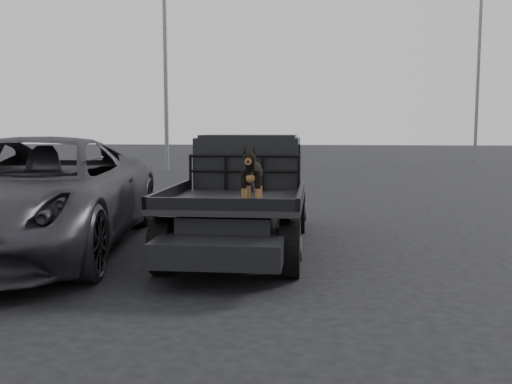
# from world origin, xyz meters

# --- Properties ---
(ground) EXTENTS (120.00, 120.00, 0.00)m
(ground) POSITION_xyz_m (0.00, 0.00, 0.00)
(ground) COLOR black
(ground) RESTS_ON ground
(flatbed_ute) EXTENTS (2.00, 5.40, 0.92)m
(flatbed_ute) POSITION_xyz_m (0.20, 2.03, 0.46)
(flatbed_ute) COLOR black
(flatbed_ute) RESTS_ON ground
(ute_cab) EXTENTS (1.72, 1.30, 0.88)m
(ute_cab) POSITION_xyz_m (0.20, 2.98, 1.36)
(ute_cab) COLOR black
(ute_cab) RESTS_ON flatbed_ute
(headache_rack) EXTENTS (1.80, 0.08, 0.55)m
(headache_rack) POSITION_xyz_m (0.20, 2.23, 1.20)
(headache_rack) COLOR black
(headache_rack) RESTS_ON flatbed_ute
(dog) EXTENTS (0.32, 0.60, 0.74)m
(dog) POSITION_xyz_m (0.52, 0.51, 1.29)
(dog) COLOR black
(dog) RESTS_ON flatbed_ute
(parked_suv) EXTENTS (3.81, 6.76, 1.78)m
(parked_suv) POSITION_xyz_m (-3.01, 1.49, 0.89)
(parked_suv) COLOR #323137
(parked_suv) RESTS_ON ground
(distant_car_a) EXTENTS (1.58, 4.23, 1.38)m
(distant_car_a) POSITION_xyz_m (-3.98, 29.27, 0.69)
(distant_car_a) COLOR #46474B
(distant_car_a) RESTS_ON ground
(floodlight_mid) EXTENTS (1.08, 0.28, 14.08)m
(floodlight_mid) POSITION_xyz_m (10.47, 27.19, 7.64)
(floodlight_mid) COLOR slate
(floodlight_mid) RESTS_ON ground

